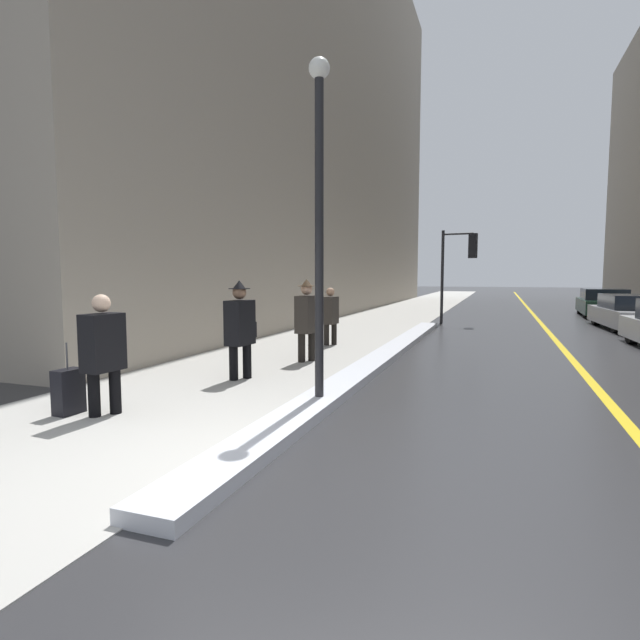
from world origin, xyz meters
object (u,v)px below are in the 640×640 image
object	(u,v)px
pedestrian_with_shoulder_bag	(307,317)
lamp_post	(319,201)
pedestrian_in_glasses	(330,313)
parked_car_silver	(632,313)
parked_car_dark_green	(603,303)
traffic_light_near	(462,256)
pedestrian_nearside	(103,349)
rolling_suitcase	(69,392)
pedestrian_in_fedora	(240,326)

from	to	relation	value
pedestrian_with_shoulder_bag	lamp_post	bearing A→B (deg)	28.43
pedestrian_with_shoulder_bag	pedestrian_in_glasses	size ratio (longest dim) A/B	1.16
parked_car_silver	lamp_post	bearing A→B (deg)	149.90
lamp_post	parked_car_dark_green	distance (m)	20.07
traffic_light_near	pedestrian_with_shoulder_bag	xyz separation A→B (m)	(-2.40, -9.65, -1.58)
pedestrian_in_glasses	pedestrian_with_shoulder_bag	bearing A→B (deg)	11.89
pedestrian_nearside	rolling_suitcase	world-z (taller)	pedestrian_nearside
pedestrian_nearside	pedestrian_in_glasses	bearing A→B (deg)	179.18
rolling_suitcase	pedestrian_nearside	bearing A→B (deg)	107.91
pedestrian_in_fedora	parked_car_dark_green	world-z (taller)	pedestrian_in_fedora
traffic_light_near	parked_car_dark_green	world-z (taller)	traffic_light_near
lamp_post	pedestrian_nearside	bearing A→B (deg)	-150.61
pedestrian_nearside	parked_car_silver	bearing A→B (deg)	152.17
lamp_post	pedestrian_in_fedora	size ratio (longest dim) A/B	2.69
traffic_light_near	pedestrian_in_fedora	bearing A→B (deg)	-96.13
lamp_post	traffic_light_near	size ratio (longest dim) A/B	1.33
traffic_light_near	pedestrian_nearside	size ratio (longest dim) A/B	2.22
pedestrian_nearside	pedestrian_in_fedora	bearing A→B (deg)	172.40
pedestrian_in_glasses	parked_car_silver	size ratio (longest dim) A/B	0.34
traffic_light_near	pedestrian_with_shoulder_bag	world-z (taller)	traffic_light_near
pedestrian_in_fedora	parked_car_dark_green	size ratio (longest dim) A/B	0.39
lamp_post	pedestrian_nearside	distance (m)	3.40
parked_car_dark_green	pedestrian_with_shoulder_bag	bearing A→B (deg)	154.81
traffic_light_near	parked_car_silver	world-z (taller)	traffic_light_near
traffic_light_near	parked_car_dark_green	size ratio (longest dim) A/B	0.78
lamp_post	pedestrian_in_glasses	bearing A→B (deg)	107.19
traffic_light_near	pedestrian_in_glasses	bearing A→B (deg)	-103.46
traffic_light_near	pedestrian_in_glasses	size ratio (longest dim) A/B	2.33
pedestrian_in_fedora	pedestrian_in_glasses	distance (m)	4.57
lamp_post	parked_car_silver	world-z (taller)	lamp_post
pedestrian_with_shoulder_bag	parked_car_silver	size ratio (longest dim) A/B	0.40
pedestrian_nearside	pedestrian_in_glasses	distance (m)	7.19
pedestrian_in_glasses	parked_car_silver	bearing A→B (deg)	134.71
parked_car_silver	parked_car_dark_green	distance (m)	5.97
lamp_post	traffic_light_near	distance (m)	12.96
pedestrian_in_fedora	traffic_light_near	bearing A→B (deg)	170.80
pedestrian_in_fedora	rolling_suitcase	bearing A→B (deg)	-16.52
pedestrian_in_fedora	pedestrian_in_glasses	size ratio (longest dim) A/B	1.15
lamp_post	pedestrian_in_fedora	world-z (taller)	lamp_post
pedestrian_with_shoulder_bag	parked_car_silver	distance (m)	12.45
pedestrian_in_fedora	lamp_post	bearing A→B (deg)	61.71
lamp_post	rolling_suitcase	xyz separation A→B (m)	(-2.93, -1.49, -2.50)
traffic_light_near	pedestrian_in_fedora	xyz separation A→B (m)	(-2.83, -11.71, -1.58)
parked_car_silver	parked_car_dark_green	xyz separation A→B (m)	(0.16, 5.97, 0.03)
pedestrian_in_glasses	parked_car_dark_green	size ratio (longest dim) A/B	0.33
lamp_post	rolling_suitcase	size ratio (longest dim) A/B	4.90
pedestrian_with_shoulder_bag	parked_car_dark_green	bearing A→B (deg)	156.75
parked_car_dark_green	lamp_post	bearing A→B (deg)	162.92
pedestrian_in_glasses	rolling_suitcase	distance (m)	7.38
pedestrian_nearside	parked_car_dark_green	world-z (taller)	pedestrian_nearside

